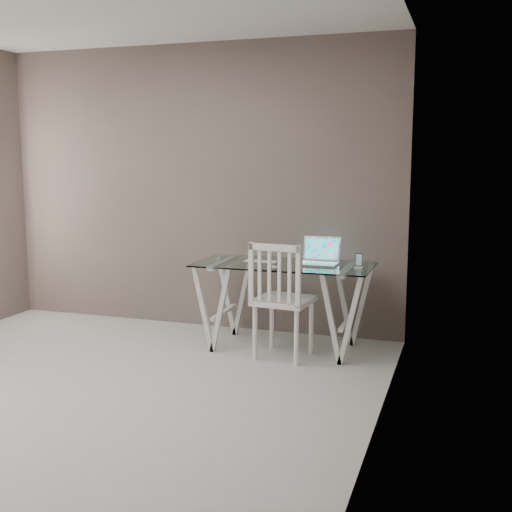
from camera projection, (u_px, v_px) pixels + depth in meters
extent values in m
plane|color=#B1AFA9|center=(65.00, 408.00, 4.25)|extent=(4.50, 4.50, 0.00)
cube|color=#65564F|center=(197.00, 188.00, 6.16)|extent=(4.00, 0.02, 2.70)
cube|color=#65564F|center=(373.00, 213.00, 3.43)|extent=(0.02, 4.50, 2.70)
cube|color=silver|center=(284.00, 264.00, 5.45)|extent=(1.50, 0.70, 0.01)
cube|color=silver|center=(224.00, 303.00, 5.68)|extent=(0.24, 0.62, 0.72)
cube|color=silver|center=(347.00, 313.00, 5.34)|extent=(0.24, 0.62, 0.72)
cube|color=white|center=(284.00, 300.00, 5.28)|extent=(0.49, 0.49, 0.04)
cylinder|color=white|center=(255.00, 333.00, 5.22)|extent=(0.04, 0.04, 0.46)
cylinder|color=white|center=(296.00, 338.00, 5.08)|extent=(0.04, 0.04, 0.46)
cylinder|color=white|center=(272.00, 322.00, 5.55)|extent=(0.04, 0.04, 0.46)
cylinder|color=white|center=(311.00, 327.00, 5.41)|extent=(0.04, 0.04, 0.46)
cube|color=white|center=(274.00, 275.00, 5.05)|extent=(0.45, 0.08, 0.50)
cube|color=silver|center=(318.00, 264.00, 5.40)|extent=(0.32, 0.22, 0.01)
cube|color=#19D899|center=(322.00, 249.00, 5.52)|extent=(0.32, 0.07, 0.21)
cube|color=silver|center=(261.00, 262.00, 5.54)|extent=(0.30, 0.13, 0.01)
ellipsoid|color=silver|center=(272.00, 267.00, 5.19)|extent=(0.10, 0.06, 0.03)
cube|color=white|center=(359.00, 267.00, 5.25)|extent=(0.06, 0.06, 0.01)
cube|color=black|center=(359.00, 260.00, 5.25)|extent=(0.05, 0.03, 0.11)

